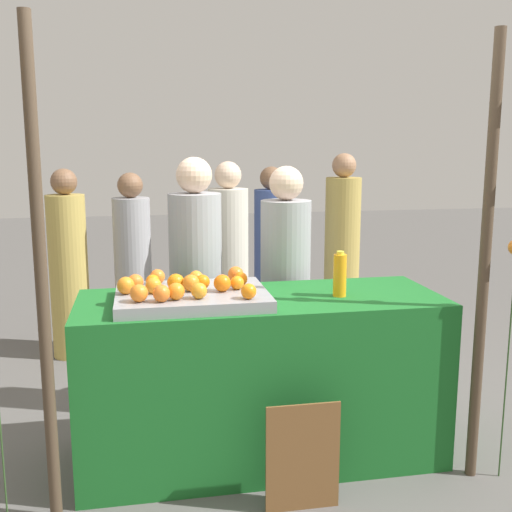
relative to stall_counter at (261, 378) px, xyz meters
The scene contains 32 objects.
ground_plane 0.46m from the stall_counter, ahead, with size 24.00×24.00×0.00m, color #565451.
stall_counter is the anchor object (origin of this frame).
orange_tray 0.62m from the stall_counter, behind, with size 0.78×0.58×0.06m, color gray.
orange_0 0.81m from the stall_counter, 156.92° to the right, with size 0.08×0.08×0.08m, color orange.
orange_1 0.59m from the stall_counter, 131.30° to the left, with size 0.09×0.09×0.09m, color orange.
orange_2 0.66m from the stall_counter, 161.99° to the left, with size 0.08×0.08×0.08m, color orange.
orange_3 0.57m from the stall_counter, 158.58° to the left, with size 0.07×0.07×0.07m, color orange.
orange_4 0.73m from the stall_counter, behind, with size 0.09×0.09×0.09m, color orange.
orange_5 0.57m from the stall_counter, 162.82° to the right, with size 0.07×0.07×0.07m, color orange.
orange_6 0.80m from the stall_counter, behind, with size 0.08×0.08×0.08m, color orange.
orange_7 0.80m from the stall_counter, 163.49° to the left, with size 0.08×0.08×0.08m, color orange.
orange_8 0.80m from the stall_counter, behind, with size 0.07×0.07×0.07m, color orange.
orange_9 0.91m from the stall_counter, behind, with size 0.09×0.09×0.09m, color orange.
orange_10 0.69m from the stall_counter, 150.47° to the right, with size 0.08×0.08×0.08m, color orange.
orange_11 0.62m from the stall_counter, 114.24° to the right, with size 0.08×0.08×0.08m, color orange.
orange_12 0.87m from the stall_counter, behind, with size 0.09×0.09×0.09m, color orange.
orange_13 0.76m from the stall_counter, 156.69° to the right, with size 0.09×0.09×0.09m, color orange.
orange_14 0.68m from the stall_counter, behind, with size 0.09×0.09×0.09m, color orange.
orange_15 0.61m from the stall_counter, 161.36° to the right, with size 0.09×0.09×0.09m, color orange.
orange_16 0.88m from the stall_counter, 161.91° to the right, with size 0.09×0.09×0.09m, color orange.
orange_17 0.64m from the stall_counter, behind, with size 0.08×0.08×0.08m, color orange.
juice_bottle 0.72m from the stall_counter, ahead, with size 0.07×0.07×0.25m.
chalkboard_sign 0.59m from the stall_counter, 80.10° to the right, with size 0.36×0.03×0.55m.
vendor_left 0.78m from the stall_counter, 114.39° to the left, with size 0.33×0.33×1.66m.
vendor_right 0.72m from the stall_counter, 65.27° to the left, with size 0.32×0.32×1.60m.
crowd_person_0 2.62m from the stall_counter, 61.80° to the left, with size 0.33×0.33×1.65m.
crowd_person_1 2.04m from the stall_counter, 110.34° to the left, with size 0.30×0.30×1.51m.
crowd_person_2 2.33m from the stall_counter, 76.62° to the left, with size 0.31×0.31×1.54m.
crowd_person_3 2.30m from the stall_counter, 122.26° to the left, with size 0.31×0.31×1.54m.
crowd_person_4 1.72m from the stall_counter, 87.83° to the left, with size 0.32×0.32×1.60m.
canopy_post_left 1.32m from the stall_counter, 159.07° to the right, with size 0.06×0.06×2.28m, color #473828.
canopy_post_right 1.32m from the stall_counter, 20.93° to the right, with size 0.06×0.06×2.28m, color #473828.
Camera 1 is at (-0.62, -3.16, 1.74)m, focal length 43.05 mm.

